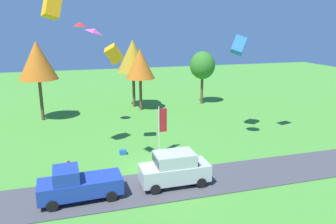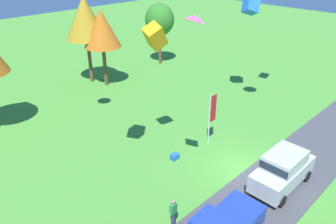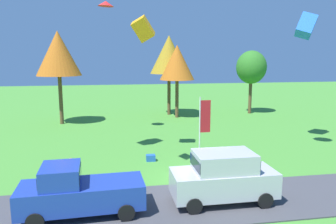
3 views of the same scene
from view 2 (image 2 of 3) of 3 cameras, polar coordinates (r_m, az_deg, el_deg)
ground_plane at (r=22.06m, az=12.27°, el=-9.72°), size 120.00×120.00×0.00m
pavement_strip at (r=21.13m, az=18.14°, el=-12.38°), size 36.00×4.40×0.06m
car_suv_near_entrance at (r=20.62m, az=19.40°, el=-9.28°), size 4.60×2.05×2.28m
person_beside_suv at (r=17.38m, az=0.93°, el=-17.14°), size 0.36×0.24×1.71m
tree_center_back at (r=34.19m, az=-14.24°, el=15.60°), size 4.13×4.13×8.72m
tree_lone_near at (r=33.08m, az=-11.51°, el=14.04°), size 3.63×3.63×7.65m
tree_left_of_center at (r=39.35m, az=-1.47°, el=15.73°), size 3.37×3.37×7.11m
flag_banner at (r=23.08m, az=7.64°, el=-0.05°), size 0.71×0.08×4.03m
cooler_box at (r=22.38m, az=1.19°, el=-7.76°), size 0.56×0.40×0.40m
kite_box_high_left at (r=29.40m, az=14.28°, el=17.79°), size 1.94×1.75×2.03m
kite_diamond_topmost at (r=15.12m, az=4.84°, el=15.96°), size 1.07×1.19×0.54m
kite_box_trailing_tail at (r=19.88m, az=-2.29°, el=13.06°), size 1.64×1.37×1.81m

